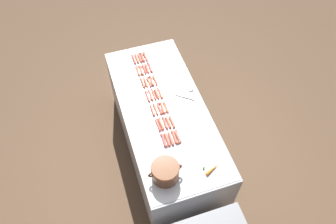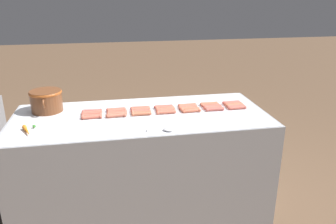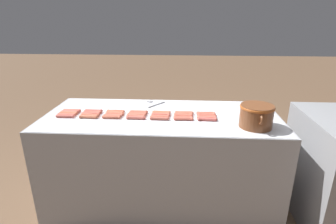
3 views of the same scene
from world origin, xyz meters
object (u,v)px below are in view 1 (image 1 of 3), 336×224
hot_dog_3 (160,93)px  bean_pot (165,171)px  hot_dog_1 (150,68)px  hot_dog_17 (154,94)px  hot_dog_4 (166,107)px  hot_dog_5 (172,121)px  hot_dog_13 (175,137)px  hot_dog_11 (162,108)px  hot_dog_33 (158,125)px  hot_dog_21 (137,58)px  hot_dog_22 (141,70)px  hot_dog_2 (155,80)px  hot_dog_19 (165,123)px  hot_dog_30 (143,83)px  hot_dog_0 (145,56)px  hot_dog_12 (168,122)px  hot_dog_32 (152,110)px  hot_dog_34 (164,140)px  hot_dog_31 (147,96)px  hot_dog_6 (178,136)px  hot_dog_27 (167,139)px  hot_dog_24 (151,95)px  carrot (213,168)px  hot_dog_26 (161,124)px  hot_dog_16 (149,82)px  hot_dog_18 (159,109)px  hot_dog_23 (146,82)px  hot_dog_20 (171,139)px  hot_dog_9 (152,81)px  hot_dog_29 (138,71)px  hot_dog_7 (142,57)px  hot_dog_25 (156,109)px  hot_dog_14 (140,58)px  serving_spoon (189,92)px  hot_dog_8 (147,69)px

hot_dog_3 → bean_pot: bean_pot is taller
hot_dog_1 → hot_dog_17: same height
hot_dog_4 → hot_dog_5: same height
hot_dog_3 → hot_dog_13: (0.03, 0.58, 0.00)m
hot_dog_17 → bean_pot: (0.17, 0.94, 0.08)m
hot_dog_11 → hot_dog_33: 0.22m
hot_dog_21 → hot_dog_22: (0.00, 0.20, 0.00)m
hot_dog_2 → hot_dog_19: same height
hot_dog_17 → hot_dog_30: same height
hot_dog_0 → hot_dog_22: (0.11, 0.20, 0.00)m
hot_dog_12 → hot_dog_33: 0.11m
hot_dog_32 → hot_dog_34: size_ratio=1.00×
hot_dog_31 → hot_dog_19: bearing=101.0°
hot_dog_13 → hot_dog_30: bearing=-82.0°
hot_dog_33 → bean_pot: bearing=79.9°
hot_dog_5 → hot_dog_6: 0.18m
hot_dog_2 → hot_dog_12: (0.04, 0.59, 0.00)m
hot_dog_22 → hot_dog_27: size_ratio=1.00×
hot_dog_24 → carrot: carrot is taller
hot_dog_17 → hot_dog_26: same height
hot_dog_3 → hot_dog_16: same height
hot_dog_18 → hot_dog_22: size_ratio=1.00×
hot_dog_17 → hot_dog_23: bearing=-79.1°
hot_dog_27 → hot_dog_32: same height
hot_dog_13 → hot_dog_18: (0.04, -0.38, 0.00)m
hot_dog_19 → hot_dog_20: same height
hot_dog_9 → hot_dog_30: size_ratio=1.00×
hot_dog_11 → hot_dog_27: size_ratio=1.00×
hot_dog_4 → hot_dog_29: (0.15, -0.59, 0.00)m
hot_dog_2 → hot_dog_7: 0.39m
hot_dog_20 → hot_dog_27: bearing=-8.1°
hot_dog_24 → hot_dog_27: size_ratio=1.00×
hot_dog_23 → hot_dog_25: (0.00, 0.39, 0.00)m
hot_dog_7 → hot_dog_14: bearing=-0.8°
bean_pot → carrot: size_ratio=1.82×
hot_dog_3 → hot_dog_24: bearing=-3.3°
hot_dog_29 → serving_spoon: size_ratio=0.69×
hot_dog_33 → hot_dog_17: bearing=-100.6°
hot_dog_12 → hot_dog_6: bearing=100.1°
hot_dog_29 → hot_dog_32: (0.00, 0.59, 0.00)m
hot_dog_16 → carrot: size_ratio=0.93×
hot_dog_4 → hot_dog_17: bearing=-71.2°
hot_dog_0 → hot_dog_1: size_ratio=1.00×
hot_dog_11 → carrot: carrot is taller
hot_dog_24 → hot_dog_31: same height
hot_dog_14 → hot_dog_3: bearing=96.5°
hot_dog_34 → hot_dog_14: bearing=-93.6°
hot_dog_19 → hot_dog_34: bearing=69.2°
hot_dog_7 → hot_dog_23: 0.40m
hot_dog_8 → hot_dog_21: 0.21m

